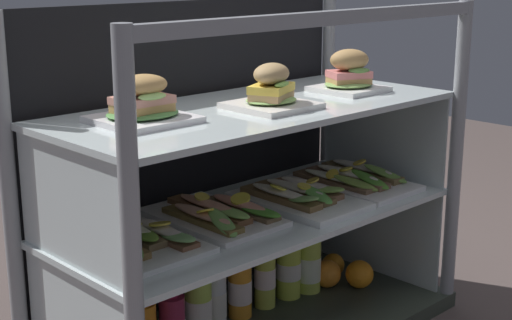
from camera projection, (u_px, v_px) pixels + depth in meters
case_frame at (225, 157)px, 2.01m from camera, size 1.13×0.51×0.88m
riser_lower_tier at (256, 272)px, 2.00m from camera, size 1.05×0.44×0.30m
shelf_lower_glass at (256, 215)px, 1.96m from camera, size 1.07×0.46×0.02m
riser_upper_tier at (256, 163)px, 1.93m from camera, size 1.05×0.44×0.26m
shelf_upper_glass at (256, 109)px, 1.89m from camera, size 1.07×0.46×0.02m
plated_roll_sandwich_right_of_center at (142, 105)px, 1.69m from camera, size 0.20×0.20×0.11m
plated_roll_sandwich_center at (272, 92)px, 1.84m from camera, size 0.19×0.19×0.11m
plated_roll_sandwich_mid_right at (349, 76)px, 2.08m from camera, size 0.17×0.17×0.12m
open_sandwich_tray_far_left at (134, 238)px, 1.73m from camera, size 0.22×0.34×0.06m
open_sandwich_tray_left_of_center at (217, 214)px, 1.89m from camera, size 0.22×0.34×0.06m
open_sandwich_tray_right_of_center at (298, 196)px, 2.03m from camera, size 0.22×0.34×0.06m
open_sandwich_tray_near_right_corner at (353, 179)px, 2.19m from camera, size 0.22×0.34×0.06m
juice_bottle_back_left at (198, 304)px, 1.94m from camera, size 0.07×0.07×0.25m
juice_bottle_front_second at (214, 296)px, 2.01m from camera, size 0.06×0.06×0.22m
juice_bottle_near_post at (240, 286)px, 2.07m from camera, size 0.07×0.07×0.22m
juice_bottle_front_fourth at (265, 275)px, 2.13m from camera, size 0.06×0.06×0.22m
juice_bottle_back_center at (289, 267)px, 2.19m from camera, size 0.07×0.07×0.23m
juice_bottle_tucked_behind at (309, 261)px, 2.23m from camera, size 0.07×0.07×0.24m
orange_fruit_beside_bottles at (359, 274)px, 2.27m from camera, size 0.08×0.08×0.08m
orange_fruit_near_left_post at (333, 265)px, 2.35m from camera, size 0.07×0.07×0.07m
orange_fruit_rolled_forward at (327, 274)px, 2.27m from camera, size 0.08×0.08×0.08m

